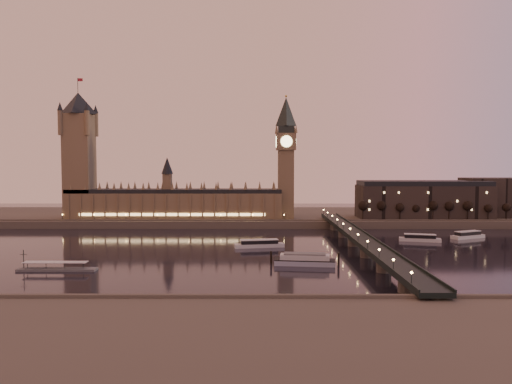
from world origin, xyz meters
TOP-DOWN VIEW (x-y plane):
  - ground at (0.00, 0.00)m, footprint 700.00×700.00m
  - far_embankment at (30.00, 165.00)m, footprint 560.00×130.00m
  - near_embankment at (30.00, -175.00)m, footprint 560.00×110.00m
  - palace_of_westminster at (-40.12, 120.99)m, footprint 180.00×26.62m
  - victoria_tower at (-120.00, 121.00)m, footprint 31.68×31.68m
  - big_ben at (53.99, 120.99)m, footprint 17.68×17.68m
  - westminster_bridge at (91.61, 0.00)m, footprint 13.20×260.00m
  - city_block at (194.94, 130.93)m, footprint 155.00×45.00m
  - bare_tree_0 at (116.09, 109.00)m, footprint 6.88×6.88m
  - bare_tree_1 at (130.70, 109.00)m, footprint 6.88×6.88m
  - bare_tree_2 at (145.31, 109.00)m, footprint 6.88×6.88m
  - bare_tree_3 at (159.93, 109.00)m, footprint 6.88×6.88m
  - bare_tree_4 at (174.54, 109.00)m, footprint 6.88×6.88m
  - bare_tree_5 at (189.15, 109.00)m, footprint 6.88×6.88m
  - bare_tree_6 at (203.76, 109.00)m, footprint 6.88×6.88m
  - bare_tree_7 at (218.38, 109.00)m, footprint 6.88×6.88m
  - bare_tree_8 at (232.99, 109.00)m, footprint 6.88×6.88m
  - cruise_boat_a at (31.24, 14.07)m, footprint 32.15×12.32m
  - cruise_boat_b at (140.72, 38.07)m, footprint 28.08×13.07m
  - cruise_boat_c at (179.17, 51.86)m, footprint 26.70×17.41m
  - moored_barge at (54.83, -40.53)m, footprint 36.15×12.79m
  - pontoon_pier at (-69.82, -53.98)m, footprint 38.91×6.48m

SIDE VIEW (x-z plane):
  - ground at x=0.00m, z-range 0.00..0.00m
  - pontoon_pier at x=-69.82m, z-range -4.07..6.31m
  - cruise_boat_b at x=140.72m, z-range -0.30..4.73m
  - cruise_boat_a at x=31.24m, z-range -0.30..4.73m
  - cruise_boat_c at x=179.17m, z-range -0.31..4.92m
  - moored_barge at x=54.83m, z-range -0.52..6.16m
  - far_embankment at x=30.00m, z-range 0.00..6.00m
  - near_embankment at x=30.00m, z-range 0.00..6.00m
  - westminster_bridge at x=91.61m, z-range -2.13..13.17m
  - bare_tree_0 at x=116.09m, z-range 9.47..23.47m
  - bare_tree_1 at x=130.70m, z-range 9.47..23.47m
  - bare_tree_2 at x=145.31m, z-range 9.47..23.47m
  - bare_tree_3 at x=159.93m, z-range 9.47..23.47m
  - bare_tree_4 at x=174.54m, z-range 9.47..23.47m
  - bare_tree_5 at x=189.15m, z-range 9.47..23.47m
  - bare_tree_6 at x=203.76m, z-range 9.47..23.47m
  - bare_tree_7 at x=218.38m, z-range 9.47..23.47m
  - bare_tree_8 at x=232.99m, z-range 9.47..23.47m
  - palace_of_westminster at x=-40.12m, z-range -4.29..47.71m
  - city_block at x=194.94m, z-range 5.24..39.24m
  - big_ben at x=53.99m, z-range 11.95..115.95m
  - victoria_tower at x=-120.00m, z-range 6.79..124.79m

